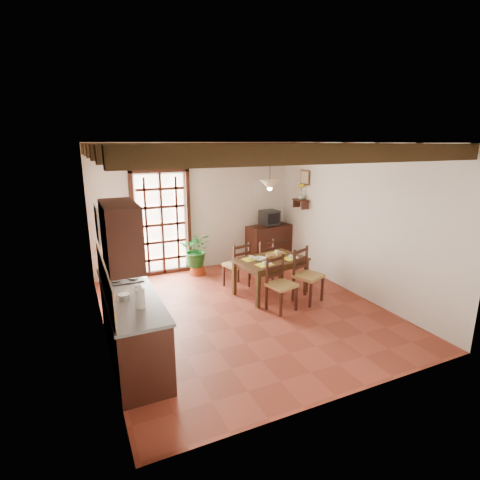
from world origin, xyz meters
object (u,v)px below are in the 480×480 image
crt_tv (269,217)px  potted_plant (197,249)px  dining_table (271,263)px  chair_far_right (262,267)px  kitchen_counter (131,323)px  chair_near_right (307,285)px  chair_near_left (281,294)px  sideboard (269,244)px  pendant_lamp (270,184)px  chair_far_left (237,273)px

crt_tv → potted_plant: (-1.85, -0.13, -0.51)m
dining_table → chair_far_right: 0.80m
kitchen_counter → potted_plant: size_ratio=1.14×
chair_near_right → chair_far_right: chair_near_right is taller
dining_table → chair_near_left: bearing=-116.2°
chair_near_left → sideboard: size_ratio=0.89×
dining_table → pendant_lamp: pendant_lamp is taller
crt_tv → pendant_lamp: 2.13m
potted_plant → sideboard: bearing=4.2°
kitchen_counter → chair_far_right: (2.91, 1.78, -0.19)m
kitchen_counter → chair_near_right: bearing=9.0°
kitchen_counter → crt_tv: size_ratio=5.23×
dining_table → chair_far_right: (0.19, 0.70, -0.33)m
chair_near_right → potted_plant: 2.59m
dining_table → chair_near_right: chair_near_right is taller
chair_near_left → chair_far_left: (-0.25, 1.28, -0.00)m
pendant_lamp → potted_plant: bearing=121.4°
chair_far_right → sideboard: bearing=-138.0°
chair_near_right → pendant_lamp: (-0.44, 0.68, 1.77)m
chair_far_right → chair_near_right: bearing=88.4°
dining_table → chair_near_left: chair_near_left is taller
chair_near_right → kitchen_counter: bearing=166.9°
chair_far_left → pendant_lamp: pendant_lamp is taller
kitchen_counter → crt_tv: bearing=37.7°
chair_near_right → sideboard: 2.38m
chair_far_left → chair_far_right: chair_far_left is taller
kitchen_counter → dining_table: bearing=21.6°
chair_far_left → crt_tv: size_ratio=2.15×
kitchen_counter → chair_far_left: (2.28, 1.66, -0.18)m
kitchen_counter → crt_tv: 4.65m
chair_far_left → dining_table: bearing=113.9°
dining_table → sideboard: sideboard is taller
kitchen_counter → chair_near_right: 3.21m
dining_table → pendant_lamp: size_ratio=1.67×
kitchen_counter → potted_plant: bearing=56.1°
potted_plant → chair_near_left: bearing=-72.4°
potted_plant → chair_near_right: bearing=-58.2°
sideboard → crt_tv: 0.64m
kitchen_counter → chair_far_right: size_ratio=2.53×
chair_far_left → crt_tv: bearing=-153.0°
chair_near_left → chair_near_right: bearing=-2.8°
dining_table → chair_near_right: 0.78m
kitchen_counter → pendant_lamp: 3.37m
pendant_lamp → sideboard: bearing=60.6°
chair_near_right → chair_far_left: bearing=105.2°
chair_near_left → chair_near_right: 0.64m
dining_table → chair_far_right: size_ratio=1.59×
chair_far_left → crt_tv: crt_tv is taller
dining_table → chair_far_left: 0.79m
chair_near_right → crt_tv: crt_tv is taller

